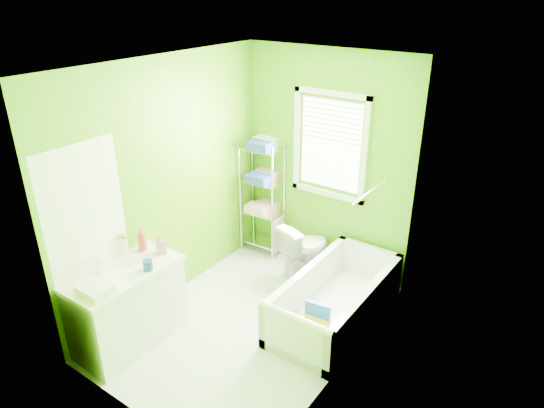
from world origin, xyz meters
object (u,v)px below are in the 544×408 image
Objects in this scene: vanity at (127,305)px; wire_shelf_unit at (264,186)px; toilet at (305,248)px; bathtub at (334,306)px.

wire_shelf_unit reaches higher than vanity.
wire_shelf_unit is (0.02, 2.18, 0.48)m from vanity.
toilet is 0.92m from wire_shelf_unit.
toilet is at bearing 70.34° from vanity.
bathtub is 1.54× the size of vanity.
toilet is at bearing 140.51° from bathtub.
vanity is (-1.46, -1.43, 0.26)m from bathtub.
bathtub is 2.48× the size of toilet.
bathtub is 2.05m from vanity.
bathtub is 0.96m from toilet.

